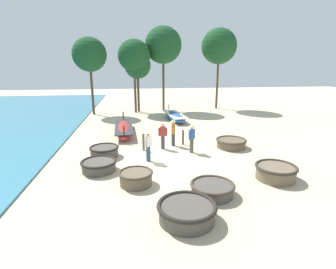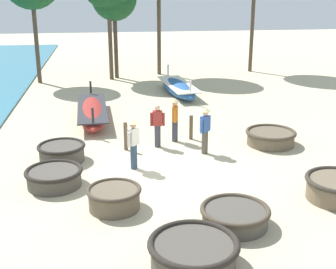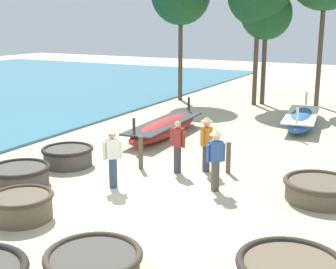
{
  "view_description": "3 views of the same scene",
  "coord_description": "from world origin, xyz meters",
  "px_view_note": "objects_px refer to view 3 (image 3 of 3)",
  "views": [
    {
      "loc": [
        -1.57,
        -12.35,
        5.01
      ],
      "look_at": [
        0.26,
        2.19,
        0.96
      ],
      "focal_mm": 28.0,
      "sensor_mm": 36.0,
      "label": 1
    },
    {
      "loc": [
        -1.63,
        -13.4,
        5.87
      ],
      "look_at": [
        0.24,
        1.54,
        0.78
      ],
      "focal_mm": 50.0,
      "sensor_mm": 36.0,
      "label": 2
    },
    {
      "loc": [
        5.92,
        -9.32,
        4.43
      ],
      "look_at": [
        -0.35,
        2.56,
        1.12
      ],
      "focal_mm": 50.0,
      "sensor_mm": 36.0,
      "label": 3
    }
  ],
  "objects_px": {
    "coracle_front_right": "(19,175)",
    "long_boat_green_hull": "(301,119)",
    "coracle_front_left": "(94,263)",
    "fisherman_crouching": "(177,145)",
    "mooring_post_inland": "(228,158)",
    "coracle_beside_post": "(22,205)",
    "fisherman_hauling": "(113,153)",
    "mooring_post_shoreline": "(141,153)",
    "fisherman_with_hat": "(206,140)",
    "tree_right_mid": "(266,14)",
    "coracle_center": "(320,189)",
    "long_boat_ochre_hull": "(165,128)",
    "fisherman_standing_left": "(216,156)",
    "coracle_far_left": "(68,156)"
  },
  "relations": [
    {
      "from": "coracle_beside_post",
      "to": "fisherman_with_hat",
      "type": "height_order",
      "value": "fisherman_with_hat"
    },
    {
      "from": "coracle_center",
      "to": "tree_right_mid",
      "type": "height_order",
      "value": "tree_right_mid"
    },
    {
      "from": "coracle_beside_post",
      "to": "fisherman_with_hat",
      "type": "xyz_separation_m",
      "value": [
        2.34,
        5.13,
        0.64
      ]
    },
    {
      "from": "fisherman_crouching",
      "to": "fisherman_with_hat",
      "type": "bearing_deg",
      "value": 35.94
    },
    {
      "from": "coracle_center",
      "to": "mooring_post_inland",
      "type": "bearing_deg",
      "value": 161.38
    },
    {
      "from": "coracle_front_right",
      "to": "tree_right_mid",
      "type": "distance_m",
      "value": 16.28
    },
    {
      "from": "long_boat_green_hull",
      "to": "fisherman_standing_left",
      "type": "bearing_deg",
      "value": -92.3
    },
    {
      "from": "coracle_beside_post",
      "to": "coracle_center",
      "type": "height_order",
      "value": "coracle_beside_post"
    },
    {
      "from": "fisherman_hauling",
      "to": "tree_right_mid",
      "type": "relative_size",
      "value": 0.28
    },
    {
      "from": "coracle_center",
      "to": "coracle_far_left",
      "type": "distance_m",
      "value": 7.51
    },
    {
      "from": "coracle_front_left",
      "to": "fisherman_crouching",
      "type": "relative_size",
      "value": 1.12
    },
    {
      "from": "long_boat_green_hull",
      "to": "fisherman_standing_left",
      "type": "height_order",
      "value": "fisherman_standing_left"
    },
    {
      "from": "long_boat_ochre_hull",
      "to": "fisherman_standing_left",
      "type": "height_order",
      "value": "fisherman_standing_left"
    },
    {
      "from": "coracle_beside_post",
      "to": "coracle_center",
      "type": "relative_size",
      "value": 0.79
    },
    {
      "from": "fisherman_hauling",
      "to": "fisherman_standing_left",
      "type": "xyz_separation_m",
      "value": [
        2.53,
        1.06,
        0.0
      ]
    },
    {
      "from": "coracle_front_right",
      "to": "fisherman_with_hat",
      "type": "bearing_deg",
      "value": 40.44
    },
    {
      "from": "fisherman_hauling",
      "to": "fisherman_with_hat",
      "type": "height_order",
      "value": "same"
    },
    {
      "from": "coracle_beside_post",
      "to": "fisherman_with_hat",
      "type": "relative_size",
      "value": 0.88
    },
    {
      "from": "tree_right_mid",
      "to": "mooring_post_inland",
      "type": "bearing_deg",
      "value": -77.89
    },
    {
      "from": "fisherman_crouching",
      "to": "tree_right_mid",
      "type": "bearing_deg",
      "value": 95.48
    },
    {
      "from": "long_boat_ochre_hull",
      "to": "mooring_post_shoreline",
      "type": "relative_size",
      "value": 5.22
    },
    {
      "from": "coracle_beside_post",
      "to": "coracle_front_left",
      "type": "relative_size",
      "value": 0.84
    },
    {
      "from": "long_boat_green_hull",
      "to": "fisherman_crouching",
      "type": "relative_size",
      "value": 3.04
    },
    {
      "from": "coracle_beside_post",
      "to": "coracle_front_left",
      "type": "height_order",
      "value": "coracle_beside_post"
    },
    {
      "from": "fisherman_with_hat",
      "to": "long_boat_green_hull",
      "type": "bearing_deg",
      "value": 80.63
    },
    {
      "from": "fisherman_with_hat",
      "to": "fisherman_standing_left",
      "type": "bearing_deg",
      "value": -58.19
    },
    {
      "from": "coracle_front_right",
      "to": "long_boat_green_hull",
      "type": "height_order",
      "value": "long_boat_green_hull"
    },
    {
      "from": "coracle_front_left",
      "to": "tree_right_mid",
      "type": "distance_m",
      "value": 19.13
    },
    {
      "from": "fisherman_hauling",
      "to": "mooring_post_shoreline",
      "type": "height_order",
      "value": "fisherman_hauling"
    },
    {
      "from": "coracle_front_left",
      "to": "long_boat_green_hull",
      "type": "relative_size",
      "value": 0.37
    },
    {
      "from": "coracle_far_left",
      "to": "long_boat_ochre_hull",
      "type": "height_order",
      "value": "long_boat_ochre_hull"
    },
    {
      "from": "long_boat_green_hull",
      "to": "coracle_front_right",
      "type": "bearing_deg",
      "value": -116.07
    },
    {
      "from": "coracle_front_right",
      "to": "fisherman_with_hat",
      "type": "xyz_separation_m",
      "value": [
        4.08,
        3.47,
        0.67
      ]
    },
    {
      "from": "fisherman_crouching",
      "to": "mooring_post_inland",
      "type": "relative_size",
      "value": 1.67
    },
    {
      "from": "coracle_front_right",
      "to": "mooring_post_inland",
      "type": "height_order",
      "value": "mooring_post_inland"
    },
    {
      "from": "coracle_front_right",
      "to": "mooring_post_inland",
      "type": "bearing_deg",
      "value": 37.61
    },
    {
      "from": "long_boat_ochre_hull",
      "to": "fisherman_standing_left",
      "type": "distance_m",
      "value": 6.16
    },
    {
      "from": "coracle_front_left",
      "to": "mooring_post_shoreline",
      "type": "relative_size",
      "value": 1.72
    },
    {
      "from": "fisherman_with_hat",
      "to": "coracle_center",
      "type": "bearing_deg",
      "value": -12.79
    },
    {
      "from": "fisherman_with_hat",
      "to": "fisherman_standing_left",
      "type": "xyz_separation_m",
      "value": [
        0.86,
        -1.38,
        0.0
      ]
    },
    {
      "from": "coracle_beside_post",
      "to": "tree_right_mid",
      "type": "relative_size",
      "value": 0.24
    },
    {
      "from": "fisherman_standing_left",
      "to": "mooring_post_shoreline",
      "type": "relative_size",
      "value": 1.64
    },
    {
      "from": "coracle_far_left",
      "to": "coracle_front_right",
      "type": "bearing_deg",
      "value": -91.31
    },
    {
      "from": "coracle_front_left",
      "to": "fisherman_hauling",
      "type": "bearing_deg",
      "value": 119.99
    },
    {
      "from": "coracle_front_right",
      "to": "coracle_beside_post",
      "type": "bearing_deg",
      "value": -43.65
    },
    {
      "from": "coracle_far_left",
      "to": "mooring_post_inland",
      "type": "distance_m",
      "value": 4.96
    },
    {
      "from": "long_boat_ochre_hull",
      "to": "mooring_post_shoreline",
      "type": "height_order",
      "value": "long_boat_ochre_hull"
    },
    {
      "from": "coracle_beside_post",
      "to": "coracle_far_left",
      "type": "height_order",
      "value": "coracle_beside_post"
    },
    {
      "from": "coracle_far_left",
      "to": "coracle_center",
      "type": "bearing_deg",
      "value": 5.32
    },
    {
      "from": "fisherman_with_hat",
      "to": "fisherman_crouching",
      "type": "height_order",
      "value": "fisherman_with_hat"
    }
  ]
}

